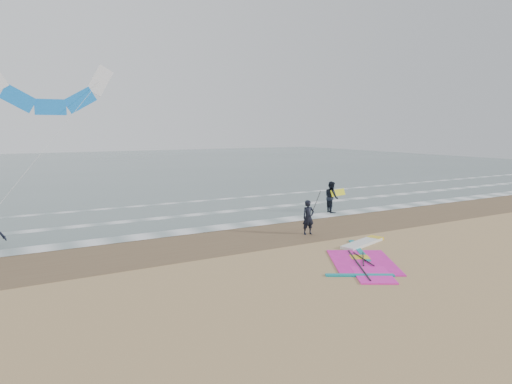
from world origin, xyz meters
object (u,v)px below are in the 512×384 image
windsurf_rig (364,256)px  surf_kite (49,93)px  person_standing (308,217)px  person_walking (331,197)px

windsurf_rig → surf_kite: bearing=126.3°
person_standing → person_walking: 5.96m
surf_kite → person_standing: bearing=-41.6°
windsurf_rig → surf_kite: size_ratio=0.77×
person_standing → person_walking: person_walking is taller
windsurf_rig → person_standing: person_standing is taller
windsurf_rig → person_standing: size_ratio=3.35×
windsurf_rig → person_standing: 4.29m
person_walking → surf_kite: size_ratio=0.26×
person_standing → surf_kite: 14.58m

